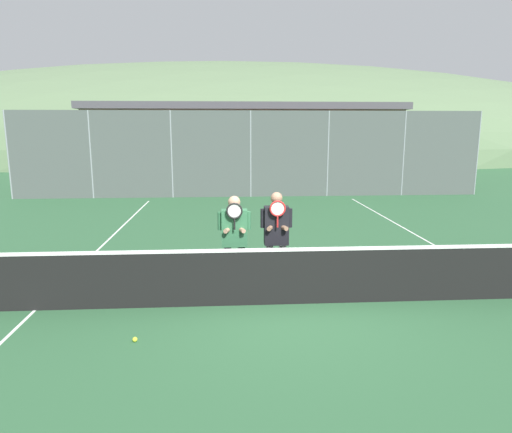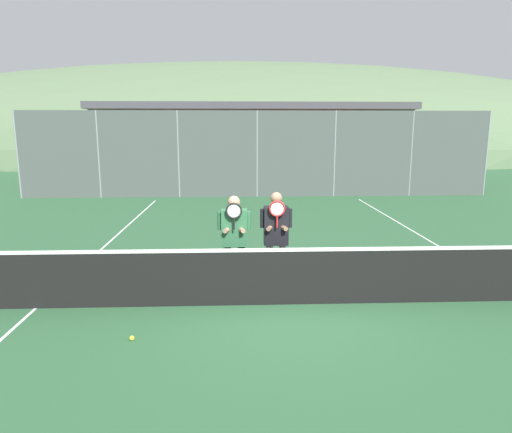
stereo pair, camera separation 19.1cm
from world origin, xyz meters
TOP-DOWN VIEW (x-y plane):
  - ground_plane at (0.00, 0.00)m, footprint 120.00×120.00m
  - hill_distant at (0.00, 50.98)m, footprint 103.63×57.57m
  - clubhouse_building at (0.05, 19.39)m, footprint 17.31×5.50m
  - fence_back at (0.00, 11.92)m, footprint 19.51×0.06m
  - tennis_net at (0.00, 0.00)m, footprint 11.00×0.09m
  - court_line_left_sideline at (-4.09, 3.00)m, footprint 0.05×16.00m
  - court_line_right_sideline at (4.09, 3.00)m, footprint 0.05×16.00m
  - player_leftmost at (-0.89, 0.71)m, footprint 0.58×0.34m
  - player_center_left at (-0.17, 0.65)m, footprint 0.55×0.34m
  - car_far_left at (-6.55, 15.02)m, footprint 4.05×2.07m
  - car_left_of_center at (-1.67, 15.25)m, footprint 4.36×2.06m
  - car_center at (3.54, 15.13)m, footprint 4.71×2.02m
  - tennis_ball_on_court at (-2.29, -1.20)m, footprint 0.07×0.07m

SIDE VIEW (x-z plane):
  - ground_plane at x=0.00m, z-range 0.00..0.00m
  - hill_distant at x=0.00m, z-range -10.07..10.07m
  - court_line_left_sideline at x=-4.09m, z-range 0.00..0.01m
  - court_line_right_sideline at x=4.09m, z-range 0.00..0.01m
  - tennis_ball_on_court at x=-2.29m, z-range 0.00..0.07m
  - tennis_net at x=0.00m, z-range -0.03..1.02m
  - car_center at x=3.54m, z-range 0.02..1.75m
  - car_far_left at x=-6.55m, z-range 0.02..1.82m
  - car_left_of_center at x=-1.67m, z-range 0.01..1.90m
  - player_leftmost at x=-0.89m, z-range 0.16..1.86m
  - player_center_left at x=-0.17m, z-range 0.15..1.92m
  - fence_back at x=0.00m, z-range 0.00..3.54m
  - clubhouse_building at x=0.05m, z-range 0.02..4.18m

